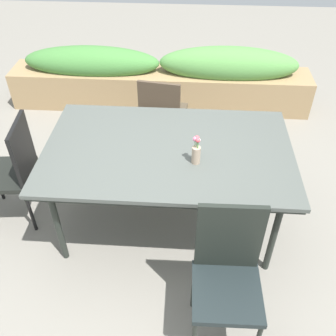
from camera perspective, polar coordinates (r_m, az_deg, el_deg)
name	(u,v)px	position (r m, az deg, el deg)	size (l,w,h in m)	color
ground_plane	(156,229)	(3.27, -1.75, -9.04)	(12.00, 12.00, 0.00)	gray
dining_table	(168,154)	(2.83, 0.00, 2.16)	(1.82, 1.12, 0.79)	#4C514C
chair_far_side	(162,112)	(3.68, -0.88, 8.34)	(0.46, 0.46, 0.90)	#4B3F2E
chair_end_left	(13,167)	(3.27, -22.19, 0.12)	(0.46, 0.46, 0.94)	black
chair_near_right	(227,272)	(2.35, 8.86, -15.07)	(0.42, 0.42, 1.01)	black
flower_vase	(196,151)	(2.62, 4.25, 2.49)	(0.06, 0.06, 0.22)	tan
planter_box	(161,78)	(4.67, -1.03, 13.26)	(3.55, 0.48, 0.76)	#9E7F56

